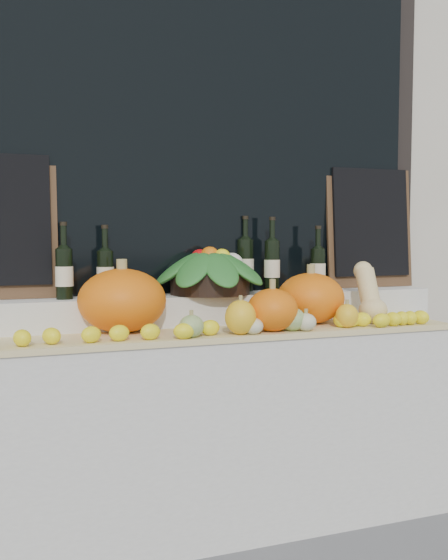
# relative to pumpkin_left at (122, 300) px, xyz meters

# --- Properties ---
(storefront_facade) EXTENTS (7.00, 0.94, 4.50)m
(storefront_facade) POSITION_rel_pumpkin_left_xyz_m (0.43, 0.73, 1.21)
(storefront_facade) COLOR beige
(storefront_facade) RESTS_ON ground
(display_sill) EXTENTS (2.30, 0.55, 0.88)m
(display_sill) POSITION_rel_pumpkin_left_xyz_m (0.43, 0.01, -0.60)
(display_sill) COLOR silver
(display_sill) RESTS_ON ground
(rear_tier) EXTENTS (2.30, 0.25, 0.16)m
(rear_tier) POSITION_rel_pumpkin_left_xyz_m (0.43, 0.16, -0.08)
(rear_tier) COLOR silver
(rear_tier) RESTS_ON display_sill
(straw_bedding) EXTENTS (2.10, 0.32, 0.02)m
(straw_bedding) POSITION_rel_pumpkin_left_xyz_m (0.43, -0.12, -0.15)
(straw_bedding) COLOR tan
(straw_bedding) RESTS_ON display_sill
(pumpkin_left) EXTENTS (0.41, 0.41, 0.27)m
(pumpkin_left) POSITION_rel_pumpkin_left_xyz_m (0.00, 0.00, 0.00)
(pumpkin_left) COLOR orange
(pumpkin_left) RESTS_ON straw_bedding
(pumpkin_right) EXTENTS (0.39, 0.39, 0.23)m
(pumpkin_right) POSITION_rel_pumpkin_left_xyz_m (0.87, -0.04, -0.02)
(pumpkin_right) COLOR orange
(pumpkin_right) RESTS_ON straw_bedding
(pumpkin_center) EXTENTS (0.28, 0.28, 0.18)m
(pumpkin_center) POSITION_rel_pumpkin_left_xyz_m (0.61, -0.19, -0.04)
(pumpkin_center) COLOR orange
(pumpkin_center) RESTS_ON straw_bedding
(butternut_squash) EXTENTS (0.13, 0.20, 0.28)m
(butternut_squash) POSITION_rel_pumpkin_left_xyz_m (1.14, -0.10, -0.01)
(butternut_squash) COLOR #EFD18C
(butternut_squash) RESTS_ON straw_bedding
(decorative_gourds) EXTENTS (0.82, 0.14, 0.17)m
(decorative_gourds) POSITION_rel_pumpkin_left_xyz_m (0.58, -0.22, -0.08)
(decorative_gourds) COLOR #316D20
(decorative_gourds) RESTS_ON straw_bedding
(lemon_heap) EXTENTS (2.20, 0.16, 0.06)m
(lemon_heap) POSITION_rel_pumpkin_left_xyz_m (0.43, -0.23, -0.10)
(lemon_heap) COLOR #FFF11A
(lemon_heap) RESTS_ON straw_bedding
(produce_bowl) EXTENTS (0.56, 0.56, 0.23)m
(produce_bowl) POSITION_rel_pumpkin_left_xyz_m (0.44, 0.14, 0.11)
(produce_bowl) COLOR black
(produce_bowl) RESTS_ON rear_tier
(wine_bottle_far_left) EXTENTS (0.08, 0.08, 0.33)m
(wine_bottle_far_left) POSITION_rel_pumpkin_left_xyz_m (-0.22, 0.14, 0.11)
(wine_bottle_far_left) COLOR black
(wine_bottle_far_left) RESTS_ON rear_tier
(wine_bottle_near_left) EXTENTS (0.08, 0.08, 0.32)m
(wine_bottle_near_left) POSITION_rel_pumpkin_left_xyz_m (-0.04, 0.16, 0.11)
(wine_bottle_near_left) COLOR black
(wine_bottle_near_left) RESTS_ON rear_tier
(wine_bottle_tall) EXTENTS (0.08, 0.08, 0.37)m
(wine_bottle_tall) POSITION_rel_pumpkin_left_xyz_m (0.65, 0.23, 0.13)
(wine_bottle_tall) COLOR black
(wine_bottle_tall) RESTS_ON rear_tier
(wine_bottle_near_right) EXTENTS (0.08, 0.08, 0.36)m
(wine_bottle_near_right) POSITION_rel_pumpkin_left_xyz_m (0.75, 0.13, 0.13)
(wine_bottle_near_right) COLOR black
(wine_bottle_near_right) RESTS_ON rear_tier
(wine_bottle_far_right) EXTENTS (0.08, 0.08, 0.32)m
(wine_bottle_far_right) POSITION_rel_pumpkin_left_xyz_m (0.99, 0.12, 0.11)
(wine_bottle_far_right) COLOR black
(wine_bottle_far_right) RESTS_ON rear_tier
(chalkboard_right) EXTENTS (0.50, 0.08, 0.62)m
(chalkboard_right) POSITION_rel_pumpkin_left_xyz_m (1.35, 0.22, 0.32)
(chalkboard_right) COLOR #4C331E
(chalkboard_right) RESTS_ON rear_tier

